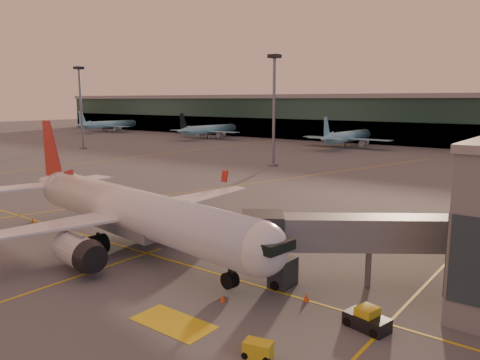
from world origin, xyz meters
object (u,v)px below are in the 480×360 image
Objects in this scene: main_airplane at (127,211)px; catering_truck at (161,218)px; pushback_tug at (367,320)px; gpu_cart at (258,350)px.

catering_truck is at bearing 94.44° from main_airplane.
main_airplane is 12.95× the size of pushback_tug.
gpu_cart is (22.68, -8.68, -3.66)m from main_airplane.
gpu_cart is at bearing -50.53° from catering_truck.
gpu_cart is at bearing -13.45° from main_airplane.
main_airplane reaches higher than catering_truck.
catering_truck is 1.91× the size of pushback_tug.
pushback_tug is (26.20, -5.64, -1.91)m from catering_truck.
main_airplane is 4.74m from catering_truck.
catering_truck is 26.87m from pushback_tug.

